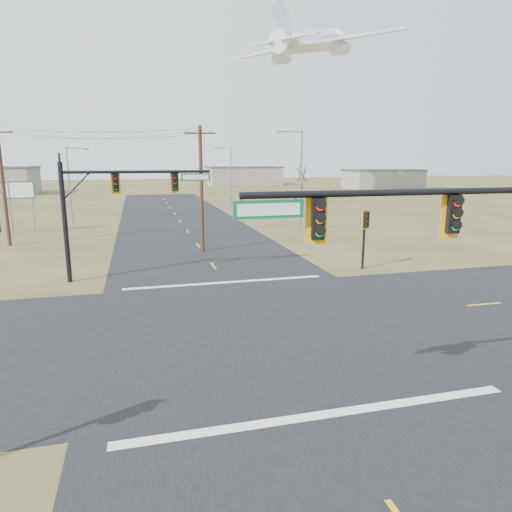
{
  "coord_description": "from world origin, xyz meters",
  "views": [
    {
      "loc": [
        -4.94,
        -18.58,
        7.28
      ],
      "look_at": [
        0.19,
        1.0,
        2.98
      ],
      "focal_mm": 32.0,
      "sensor_mm": 36.0,
      "label": 1
    }
  ],
  "objects_px": {
    "pedestal_signal_ne": "(366,225)",
    "bare_tree_c": "(302,173)",
    "mast_arm_far": "(116,195)",
    "streetlight_a": "(299,175)",
    "utility_pole_far": "(3,184)",
    "utility_pole_near": "(201,188)",
    "streetlight_c": "(71,181)",
    "highway_sign": "(20,196)",
    "mast_arm_near": "(459,238)",
    "streetlight_b": "(230,174)"
  },
  "relations": [
    {
      "from": "pedestal_signal_ne",
      "to": "bare_tree_c",
      "type": "relative_size",
      "value": 0.58
    },
    {
      "from": "mast_arm_far",
      "to": "streetlight_a",
      "type": "relative_size",
      "value": 0.87
    },
    {
      "from": "utility_pole_far",
      "to": "mast_arm_far",
      "type": "bearing_deg",
      "value": -55.76
    },
    {
      "from": "utility_pole_near",
      "to": "streetlight_c",
      "type": "bearing_deg",
      "value": 120.86
    },
    {
      "from": "highway_sign",
      "to": "pedestal_signal_ne",
      "type": "bearing_deg",
      "value": -38.22
    },
    {
      "from": "utility_pole_near",
      "to": "streetlight_a",
      "type": "height_order",
      "value": "streetlight_a"
    },
    {
      "from": "mast_arm_near",
      "to": "utility_pole_near",
      "type": "relative_size",
      "value": 1.05
    },
    {
      "from": "utility_pole_near",
      "to": "highway_sign",
      "type": "distance_m",
      "value": 21.4
    },
    {
      "from": "mast_arm_near",
      "to": "streetlight_c",
      "type": "height_order",
      "value": "streetlight_c"
    },
    {
      "from": "utility_pole_near",
      "to": "streetlight_b",
      "type": "distance_m",
      "value": 32.77
    },
    {
      "from": "mast_arm_far",
      "to": "streetlight_b",
      "type": "distance_m",
      "value": 41.55
    },
    {
      "from": "utility_pole_near",
      "to": "utility_pole_far",
      "type": "height_order",
      "value": "utility_pole_far"
    },
    {
      "from": "utility_pole_far",
      "to": "streetlight_a",
      "type": "bearing_deg",
      "value": 2.29
    },
    {
      "from": "pedestal_signal_ne",
      "to": "streetlight_b",
      "type": "height_order",
      "value": "streetlight_b"
    },
    {
      "from": "utility_pole_near",
      "to": "streetlight_a",
      "type": "distance_m",
      "value": 13.53
    },
    {
      "from": "mast_arm_far",
      "to": "streetlight_b",
      "type": "xyz_separation_m",
      "value": [
        14.82,
        38.82,
        -0.04
      ]
    },
    {
      "from": "utility_pole_near",
      "to": "streetlight_c",
      "type": "xyz_separation_m",
      "value": [
        -12.1,
        20.24,
        -0.21
      ]
    },
    {
      "from": "pedestal_signal_ne",
      "to": "utility_pole_far",
      "type": "relative_size",
      "value": 0.41
    },
    {
      "from": "mast_arm_far",
      "to": "pedestal_signal_ne",
      "type": "xyz_separation_m",
      "value": [
        15.83,
        -1.54,
        -2.15
      ]
    },
    {
      "from": "utility_pole_near",
      "to": "streetlight_b",
      "type": "bearing_deg",
      "value": 74.7
    },
    {
      "from": "utility_pole_near",
      "to": "utility_pole_far",
      "type": "xyz_separation_m",
      "value": [
        -15.73,
        6.84,
        0.11
      ]
    },
    {
      "from": "pedestal_signal_ne",
      "to": "utility_pole_near",
      "type": "relative_size",
      "value": 0.42
    },
    {
      "from": "streetlight_b",
      "to": "streetlight_a",
      "type": "bearing_deg",
      "value": -74.29
    },
    {
      "from": "mast_arm_far",
      "to": "streetlight_a",
      "type": "height_order",
      "value": "streetlight_a"
    },
    {
      "from": "pedestal_signal_ne",
      "to": "mast_arm_far",
      "type": "bearing_deg",
      "value": 153.35
    },
    {
      "from": "mast_arm_near",
      "to": "streetlight_a",
      "type": "xyz_separation_m",
      "value": [
        7.23,
        33.08,
        0.57
      ]
    },
    {
      "from": "bare_tree_c",
      "to": "utility_pole_far",
      "type": "bearing_deg",
      "value": -156.31
    },
    {
      "from": "utility_pole_near",
      "to": "utility_pole_far",
      "type": "distance_m",
      "value": 17.16
    },
    {
      "from": "streetlight_c",
      "to": "highway_sign",
      "type": "bearing_deg",
      "value": -145.19
    },
    {
      "from": "mast_arm_near",
      "to": "pedestal_signal_ne",
      "type": "relative_size",
      "value": 2.53
    },
    {
      "from": "streetlight_a",
      "to": "streetlight_c",
      "type": "bearing_deg",
      "value": 172.44
    },
    {
      "from": "pedestal_signal_ne",
      "to": "streetlight_c",
      "type": "xyz_separation_m",
      "value": [
        -21.75,
        28.99,
        1.87
      ]
    },
    {
      "from": "mast_arm_near",
      "to": "utility_pole_near",
      "type": "bearing_deg",
      "value": 112.36
    },
    {
      "from": "utility_pole_near",
      "to": "mast_arm_near",
      "type": "bearing_deg",
      "value": -81.56
    },
    {
      "from": "mast_arm_near",
      "to": "pedestal_signal_ne",
      "type": "distance_m",
      "value": 17.59
    },
    {
      "from": "mast_arm_far",
      "to": "pedestal_signal_ne",
      "type": "relative_size",
      "value": 2.17
    },
    {
      "from": "streetlight_a",
      "to": "bare_tree_c",
      "type": "xyz_separation_m",
      "value": [
        5.07,
        12.87,
        -0.18
      ]
    },
    {
      "from": "mast_arm_far",
      "to": "streetlight_c",
      "type": "relative_size",
      "value": 1.02
    },
    {
      "from": "mast_arm_near",
      "to": "streetlight_a",
      "type": "height_order",
      "value": "streetlight_a"
    },
    {
      "from": "mast_arm_near",
      "to": "pedestal_signal_ne",
      "type": "xyz_separation_m",
      "value": [
        5.92,
        16.43,
        -2.11
      ]
    },
    {
      "from": "mast_arm_near",
      "to": "streetlight_c",
      "type": "bearing_deg",
      "value": 123.14
    },
    {
      "from": "pedestal_signal_ne",
      "to": "streetlight_b",
      "type": "xyz_separation_m",
      "value": [
        -1.01,
        40.36,
        2.11
      ]
    },
    {
      "from": "utility_pole_far",
      "to": "highway_sign",
      "type": "height_order",
      "value": "utility_pole_far"
    },
    {
      "from": "mast_arm_far",
      "to": "streetlight_b",
      "type": "bearing_deg",
      "value": 50.38
    },
    {
      "from": "streetlight_a",
      "to": "bare_tree_c",
      "type": "bearing_deg",
      "value": 89.09
    },
    {
      "from": "mast_arm_far",
      "to": "utility_pole_near",
      "type": "relative_size",
      "value": 0.9
    },
    {
      "from": "streetlight_c",
      "to": "bare_tree_c",
      "type": "distance_m",
      "value": 28.14
    },
    {
      "from": "utility_pole_near",
      "to": "highway_sign",
      "type": "relative_size",
      "value": 1.91
    },
    {
      "from": "utility_pole_far",
      "to": "streetlight_b",
      "type": "xyz_separation_m",
      "value": [
        24.38,
        24.77,
        -0.09
      ]
    },
    {
      "from": "streetlight_c",
      "to": "utility_pole_near",
      "type": "bearing_deg",
      "value": -81.5
    }
  ]
}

